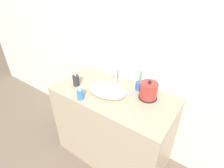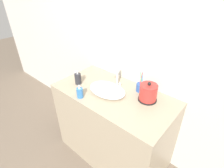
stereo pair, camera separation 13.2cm
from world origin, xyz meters
The scene contains 8 objects.
wall_back centered at (0.00, 0.66, 1.30)m, with size 6.00×0.04×2.60m.
vanity_counter centered at (0.00, 0.32, 0.45)m, with size 1.23×0.64×0.90m.
sink_basin centered at (-0.07, 0.30, 0.92)m, with size 0.40×0.28×0.05m.
faucet centered at (-0.06, 0.44, 1.03)m, with size 0.06×0.15×0.24m.
electric_kettle centered at (0.31, 0.44, 0.97)m, with size 0.18×0.18×0.19m.
toothbrush_cup centered at (0.18, 0.53, 0.94)m, with size 0.08×0.08×0.22m.
lotion_bottle centered at (-0.41, 0.21, 0.96)m, with size 0.07×0.07×0.15m.
shampoo_bottle centered at (-0.20, 0.06, 0.95)m, with size 0.06×0.06×0.14m.
Camera 2 is at (0.91, -0.78, 1.89)m, focal length 28.00 mm.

